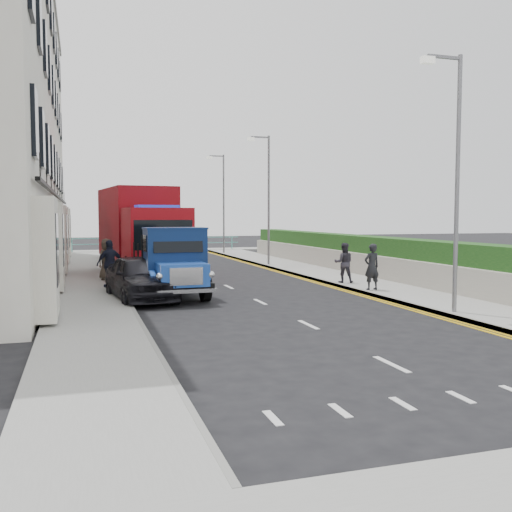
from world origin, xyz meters
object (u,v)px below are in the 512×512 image
at_px(lamp_mid, 267,192).
at_px(bedford_lorry, 174,267).
at_px(pedestrian_east_near, 372,267).
at_px(parked_car_front, 140,277).
at_px(lamp_far, 222,198).
at_px(red_lorry, 141,229).
at_px(lamp_near, 454,169).

bearing_deg(lamp_mid, bedford_lorry, -122.41).
bearing_deg(pedestrian_east_near, parked_car_front, -11.12).
xyz_separation_m(lamp_far, bedford_lorry, (-6.67, -20.51, -2.93)).
xyz_separation_m(lamp_mid, red_lorry, (-6.99, -3.04, -1.87)).
distance_m(lamp_near, red_lorry, 14.85).
bearing_deg(lamp_near, lamp_mid, 90.00).
height_order(lamp_mid, pedestrian_east_near, lamp_mid).
distance_m(bedford_lorry, red_lorry, 7.56).
height_order(lamp_near, lamp_far, same).
relative_size(red_lorry, parked_car_front, 1.81).
distance_m(lamp_far, pedestrian_east_near, 21.42).
xyz_separation_m(lamp_mid, lamp_far, (0.00, 10.00, 0.00)).
height_order(lamp_near, red_lorry, lamp_near).
distance_m(lamp_mid, red_lorry, 7.85).
xyz_separation_m(lamp_far, pedestrian_east_near, (0.22, -21.20, -3.06)).
bearing_deg(red_lorry, bedford_lorry, -94.24).
bearing_deg(pedestrian_east_near, bedford_lorry, -11.79).
distance_m(red_lorry, parked_car_front, 7.63).
xyz_separation_m(lamp_near, bedford_lorry, (-6.67, 5.49, -2.93)).
bearing_deg(parked_car_front, red_lorry, 76.65).
distance_m(lamp_mid, lamp_far, 10.00).
height_order(lamp_near, bedford_lorry, lamp_near).
relative_size(bedford_lorry, red_lorry, 0.63).
distance_m(lamp_far, bedford_lorry, 21.77).
bearing_deg(parked_car_front, lamp_mid, 46.13).
xyz_separation_m(lamp_mid, bedford_lorry, (-6.67, -10.51, -2.93)).
bearing_deg(lamp_near, lamp_far, 90.00).
bearing_deg(lamp_far, parked_car_front, -110.78).
xyz_separation_m(lamp_near, lamp_mid, (0.00, 16.00, 0.00)).
height_order(lamp_mid, parked_car_front, lamp_mid).
bearing_deg(lamp_near, bedford_lorry, 140.57).
distance_m(lamp_mid, bedford_lorry, 12.79).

